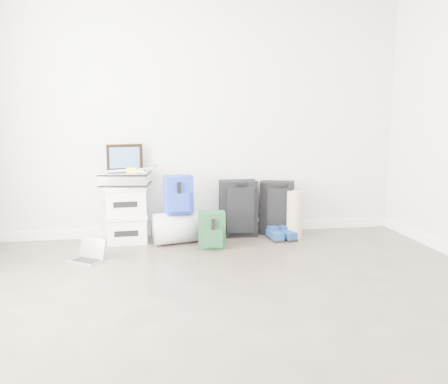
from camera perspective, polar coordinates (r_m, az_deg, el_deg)
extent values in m
plane|color=#383229|center=(3.13, 3.39, -16.15)|extent=(5.00, 5.00, 0.00)
cube|color=silver|center=(5.29, -2.66, 9.35)|extent=(4.50, 0.02, 2.70)
cube|color=white|center=(5.44, -2.54, -4.49)|extent=(4.50, 0.02, 0.10)
cube|color=white|center=(5.16, -11.61, -4.49)|extent=(0.42, 0.34, 0.26)
cube|color=white|center=(5.12, -11.67, -2.83)|extent=(0.44, 0.36, 0.04)
cube|color=white|center=(5.10, -11.72, -1.15)|extent=(0.42, 0.34, 0.26)
cube|color=white|center=(5.07, -11.78, 0.54)|extent=(0.44, 0.36, 0.04)
cube|color=#B2B2B7|center=(5.06, -11.81, 1.57)|extent=(0.54, 0.43, 0.14)
cube|color=black|center=(5.13, -11.85, 4.08)|extent=(0.38, 0.09, 0.28)
cube|color=#225488|center=(5.12, -11.86, 4.06)|extent=(0.31, 0.06, 0.22)
cube|color=yellow|center=(5.02, -10.94, 2.65)|extent=(0.13, 0.13, 0.05)
cube|color=white|center=(5.09, -9.53, 2.77)|extent=(0.26, 0.15, 0.02)
cube|color=white|center=(5.15, -11.63, 2.79)|extent=(0.15, 0.26, 0.02)
cube|color=white|center=(4.96, -12.40, 2.53)|extent=(0.26, 0.15, 0.02)
cube|color=white|center=(4.90, -10.23, 2.51)|extent=(0.15, 0.26, 0.02)
cylinder|color=#96989E|center=(5.04, -5.47, -4.30)|extent=(0.59, 0.43, 0.33)
cube|color=#1A37AA|center=(4.95, -5.51, -0.28)|extent=(0.31, 0.23, 0.40)
cube|color=#1A37AA|center=(4.86, -5.42, -1.24)|extent=(0.21, 0.10, 0.19)
cube|color=black|center=(5.29, 1.71, -1.96)|extent=(0.41, 0.24, 0.63)
cube|color=black|center=(5.16, 2.00, -2.24)|extent=(0.30, 0.04, 0.50)
cube|color=black|center=(5.12, 2.00, 0.98)|extent=(0.12, 0.03, 0.03)
cube|color=black|center=(4.82, -1.49, -4.59)|extent=(0.28, 0.19, 0.38)
cube|color=black|center=(4.75, -1.33, -5.60)|extent=(0.20, 0.07, 0.18)
cube|color=black|center=(5.43, 6.38, -1.87)|extent=(0.43, 0.32, 0.60)
cube|color=black|center=(5.31, 6.75, -2.12)|extent=(0.28, 0.12, 0.48)
cube|color=black|center=(5.27, 6.79, 0.85)|extent=(0.13, 0.07, 0.03)
cube|color=black|center=(5.20, 6.14, -5.60)|extent=(0.14, 0.30, 0.03)
cube|color=navy|center=(5.19, 6.14, -5.09)|extent=(0.14, 0.29, 0.07)
cube|color=black|center=(5.23, 7.49, -5.52)|extent=(0.19, 0.31, 0.03)
cube|color=navy|center=(5.22, 7.50, -5.01)|extent=(0.18, 0.29, 0.07)
cylinder|color=tan|center=(5.27, 8.47, -2.71)|extent=(0.17, 0.17, 0.52)
cube|color=silver|center=(4.60, -16.32, -7.98)|extent=(0.35, 0.33, 0.01)
cube|color=black|center=(4.60, -16.32, -7.89)|extent=(0.28, 0.25, 0.00)
cube|color=black|center=(4.65, -15.54, -6.47)|extent=(0.24, 0.18, 0.19)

